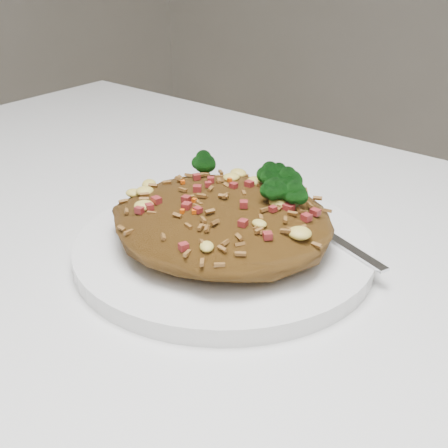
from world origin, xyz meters
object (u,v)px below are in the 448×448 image
(plate, at_px, (224,248))
(fried_rice, at_px, (226,211))
(fork, at_px, (323,231))
(dining_table, at_px, (235,431))

(plate, xyz_separation_m, fried_rice, (0.00, 0.00, 0.03))
(fried_rice, relative_size, fork, 1.15)
(dining_table, distance_m, plate, 0.14)
(dining_table, height_order, fried_rice, fried_rice)
(dining_table, relative_size, plate, 5.00)
(plate, relative_size, fried_rice, 1.33)
(fried_rice, distance_m, fork, 0.08)
(plate, height_order, fork, fork)
(plate, bearing_deg, fried_rice, 74.84)
(dining_table, distance_m, fork, 0.17)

